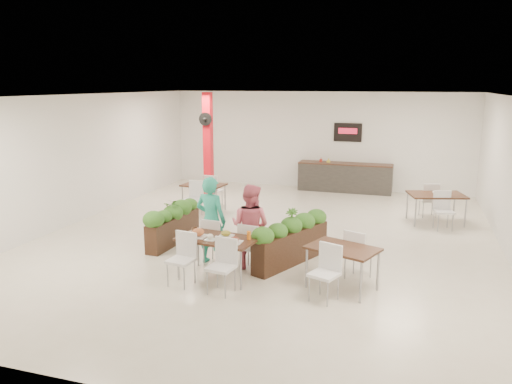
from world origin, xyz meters
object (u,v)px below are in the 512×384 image
at_px(diner_man, 211,220).
at_px(side_table_a, 204,189).
at_px(planter_right, 291,238).
at_px(red_column, 208,143).
at_px(service_counter, 345,177).
at_px(planter_left, 173,221).
at_px(side_table_b, 436,198).
at_px(main_table, 217,244).
at_px(diner_woman, 250,226).
at_px(side_table_c, 343,255).

xyz_separation_m(diner_man, side_table_a, (-1.78, 3.74, -0.24)).
bearing_deg(planter_right, side_table_a, 134.86).
height_order(red_column, diner_man, red_column).
xyz_separation_m(service_counter, planter_left, (-2.87, -6.54, 0.02)).
xyz_separation_m(red_column, side_table_b, (6.69, -1.20, -1.00)).
height_order(diner_man, side_table_a, diner_man).
relative_size(main_table, side_table_a, 1.07).
height_order(side_table_a, side_table_b, same).
relative_size(planter_left, side_table_b, 1.15).
relative_size(diner_woman, side_table_a, 0.99).
bearing_deg(side_table_c, red_column, 150.22).
bearing_deg(main_table, planter_right, 44.86).
relative_size(service_counter, planter_right, 1.51).
bearing_deg(red_column, main_table, -65.83).
distance_m(planter_left, side_table_c, 4.15).
bearing_deg(service_counter, diner_man, -102.08).
relative_size(main_table, diner_man, 1.03).
xyz_separation_m(diner_man, diner_woman, (0.80, -0.00, -0.05)).
xyz_separation_m(diner_man, side_table_c, (2.62, -0.51, -0.24)).
distance_m(diner_woman, side_table_a, 4.54).
height_order(main_table, diner_woman, diner_woman).
distance_m(main_table, side_table_a, 4.90).
distance_m(diner_woman, planter_right, 0.88).
height_order(diner_woman, planter_right, diner_woman).
height_order(planter_right, side_table_a, planter_right).
bearing_deg(side_table_b, main_table, -143.76).
distance_m(side_table_a, side_table_b, 6.10).
bearing_deg(side_table_b, service_counter, 115.30).
bearing_deg(diner_man, side_table_a, -56.59).
bearing_deg(service_counter, red_column, -155.00).
height_order(red_column, main_table, red_column).
distance_m(diner_man, diner_woman, 0.80).
relative_size(side_table_a, side_table_c, 0.99).
relative_size(service_counter, side_table_b, 1.79).
xyz_separation_m(planter_left, side_table_b, (5.57, 3.48, 0.13)).
bearing_deg(side_table_b, planter_right, -141.38).
height_order(service_counter, side_table_c, service_counter).
relative_size(red_column, service_counter, 1.07).
height_order(planter_left, side_table_b, planter_left).
xyz_separation_m(planter_right, side_table_a, (-3.27, 3.29, 0.11)).
relative_size(service_counter, main_table, 1.69).
relative_size(diner_woman, side_table_c, 0.98).
bearing_deg(planter_right, planter_left, 170.78).
bearing_deg(side_table_a, side_table_b, 11.46).
height_order(red_column, side_table_a, red_column).
distance_m(planter_left, planter_right, 2.81).
bearing_deg(side_table_c, side_table_a, 156.67).
height_order(main_table, planter_left, planter_left).
bearing_deg(main_table, side_table_b, 52.22).
bearing_deg(planter_right, side_table_c, -40.42).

